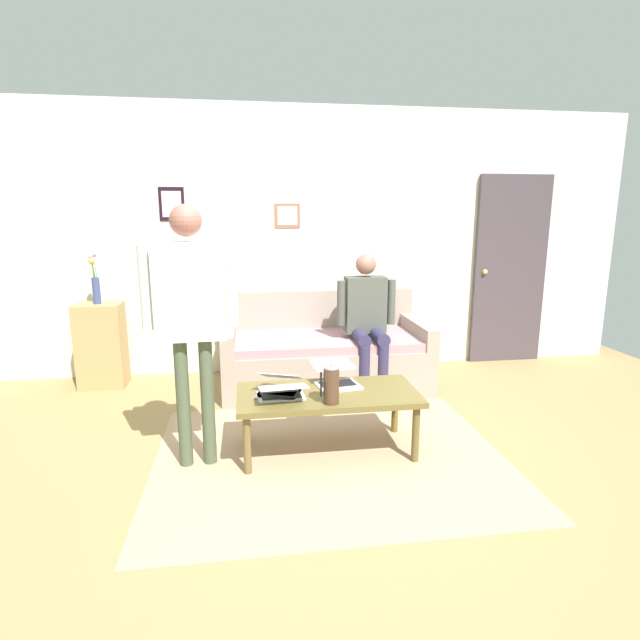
{
  "coord_description": "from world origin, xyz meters",
  "views": [
    {
      "loc": [
        0.61,
        3.03,
        1.64
      ],
      "look_at": [
        0.03,
        -0.87,
        0.8
      ],
      "focal_mm": 28.07,
      "sensor_mm": 36.0,
      "label": 1
    }
  ],
  "objects_px": {
    "interior_door": "(510,271)",
    "couch": "(324,354)",
    "laptop_center": "(282,393)",
    "laptop_right": "(280,387)",
    "side_shelf": "(102,345)",
    "laptop_left": "(336,378)",
    "flower_vase": "(95,282)",
    "coffee_table": "(328,398)",
    "french_press": "(331,384)",
    "person_seated": "(367,315)",
    "person_standing": "(190,304)"
  },
  "relations": [
    {
      "from": "side_shelf",
      "to": "person_standing",
      "type": "distance_m",
      "value": 2.13
    },
    {
      "from": "french_press",
      "to": "flower_vase",
      "type": "height_order",
      "value": "flower_vase"
    },
    {
      "from": "interior_door",
      "to": "flower_vase",
      "type": "relative_size",
      "value": 4.23
    },
    {
      "from": "french_press",
      "to": "laptop_left",
      "type": "bearing_deg",
      "value": -105.2
    },
    {
      "from": "coffee_table",
      "to": "side_shelf",
      "type": "distance_m",
      "value": 2.55
    },
    {
      "from": "laptop_right",
      "to": "flower_vase",
      "type": "height_order",
      "value": "flower_vase"
    },
    {
      "from": "interior_door",
      "to": "side_shelf",
      "type": "distance_m",
      "value": 4.33
    },
    {
      "from": "laptop_right",
      "to": "flower_vase",
      "type": "bearing_deg",
      "value": -45.72
    },
    {
      "from": "interior_door",
      "to": "flower_vase",
      "type": "bearing_deg",
      "value": 3.4
    },
    {
      "from": "couch",
      "to": "person_standing",
      "type": "distance_m",
      "value": 1.98
    },
    {
      "from": "side_shelf",
      "to": "person_standing",
      "type": "xyz_separation_m",
      "value": [
        -1.04,
        1.72,
        0.68
      ]
    },
    {
      "from": "coffee_table",
      "to": "laptop_right",
      "type": "distance_m",
      "value": 0.34
    },
    {
      "from": "interior_door",
      "to": "coffee_table",
      "type": "height_order",
      "value": "interior_door"
    },
    {
      "from": "side_shelf",
      "to": "person_seated",
      "type": "relative_size",
      "value": 0.63
    },
    {
      "from": "laptop_center",
      "to": "coffee_table",
      "type": "bearing_deg",
      "value": -165.35
    },
    {
      "from": "couch",
      "to": "person_standing",
      "type": "relative_size",
      "value": 1.14
    },
    {
      "from": "laptop_right",
      "to": "coffee_table",
      "type": "bearing_deg",
      "value": 175.9
    },
    {
      "from": "laptop_center",
      "to": "laptop_right",
      "type": "relative_size",
      "value": 0.95
    },
    {
      "from": "interior_door",
      "to": "couch",
      "type": "bearing_deg",
      "value": 13.33
    },
    {
      "from": "laptop_left",
      "to": "french_press",
      "type": "distance_m",
      "value": 0.38
    },
    {
      "from": "laptop_right",
      "to": "person_seated",
      "type": "xyz_separation_m",
      "value": [
        -0.89,
        -1.16,
        0.25
      ]
    },
    {
      "from": "interior_door",
      "to": "person_standing",
      "type": "xyz_separation_m",
      "value": [
        3.24,
        1.97,
        0.06
      ]
    },
    {
      "from": "french_press",
      "to": "side_shelf",
      "type": "relative_size",
      "value": 0.35
    },
    {
      "from": "coffee_table",
      "to": "french_press",
      "type": "relative_size",
      "value": 4.39
    },
    {
      "from": "french_press",
      "to": "person_standing",
      "type": "relative_size",
      "value": 0.17
    },
    {
      "from": "side_shelf",
      "to": "person_seated",
      "type": "distance_m",
      "value": 2.55
    },
    {
      "from": "french_press",
      "to": "person_standing",
      "type": "xyz_separation_m",
      "value": [
        0.87,
        -0.15,
        0.52
      ]
    },
    {
      "from": "coffee_table",
      "to": "french_press",
      "type": "height_order",
      "value": "french_press"
    },
    {
      "from": "laptop_left",
      "to": "french_press",
      "type": "xyz_separation_m",
      "value": [
        0.1,
        0.36,
        0.08
      ]
    },
    {
      "from": "interior_door",
      "to": "laptop_right",
      "type": "height_order",
      "value": "interior_door"
    },
    {
      "from": "laptop_center",
      "to": "flower_vase",
      "type": "distance_m",
      "value": 2.44
    },
    {
      "from": "interior_door",
      "to": "person_seated",
      "type": "height_order",
      "value": "interior_door"
    },
    {
      "from": "couch",
      "to": "flower_vase",
      "type": "xyz_separation_m",
      "value": [
        2.13,
        -0.26,
        0.72
      ]
    },
    {
      "from": "coffee_table",
      "to": "side_shelf",
      "type": "bearing_deg",
      "value": -40.93
    },
    {
      "from": "interior_door",
      "to": "person_standing",
      "type": "bearing_deg",
      "value": 31.37
    },
    {
      "from": "interior_door",
      "to": "laptop_right",
      "type": "relative_size",
      "value": 5.66
    },
    {
      "from": "interior_door",
      "to": "couch",
      "type": "xyz_separation_m",
      "value": [
        2.15,
        0.51,
        -0.72
      ]
    },
    {
      "from": "coffee_table",
      "to": "laptop_left",
      "type": "xyz_separation_m",
      "value": [
        -0.09,
        -0.15,
        0.09
      ]
    },
    {
      "from": "interior_door",
      "to": "person_standing",
      "type": "relative_size",
      "value": 1.21
    },
    {
      "from": "laptop_center",
      "to": "flower_vase",
      "type": "relative_size",
      "value": 0.71
    },
    {
      "from": "interior_door",
      "to": "laptop_right",
      "type": "xyz_separation_m",
      "value": [
        2.68,
        1.9,
        -0.54
      ]
    },
    {
      "from": "laptop_center",
      "to": "person_standing",
      "type": "bearing_deg",
      "value": -3.21
    },
    {
      "from": "interior_door",
      "to": "laptop_center",
      "type": "distance_m",
      "value": 3.39
    },
    {
      "from": "laptop_left",
      "to": "flower_vase",
      "type": "relative_size",
      "value": 0.84
    },
    {
      "from": "couch",
      "to": "side_shelf",
      "type": "relative_size",
      "value": 2.39
    },
    {
      "from": "flower_vase",
      "to": "couch",
      "type": "bearing_deg",
      "value": 173.13
    },
    {
      "from": "interior_door",
      "to": "couch",
      "type": "distance_m",
      "value": 2.33
    },
    {
      "from": "coffee_table",
      "to": "laptop_left",
      "type": "height_order",
      "value": "laptop_left"
    },
    {
      "from": "laptop_left",
      "to": "side_shelf",
      "type": "bearing_deg",
      "value": -37.04
    },
    {
      "from": "couch",
      "to": "coffee_table",
      "type": "distance_m",
      "value": 1.43
    }
  ]
}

